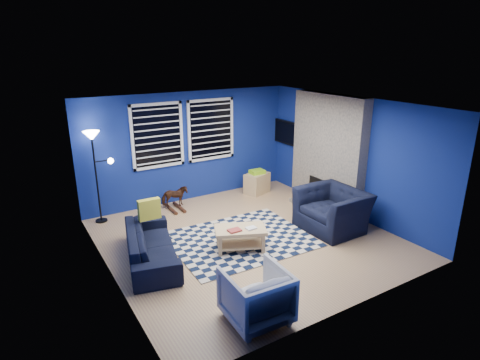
# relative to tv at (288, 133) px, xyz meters

# --- Properties ---
(floor) EXTENTS (5.00, 5.00, 0.00)m
(floor) POSITION_rel_tv_xyz_m (-2.45, -2.00, -1.40)
(floor) COLOR tan
(floor) RESTS_ON ground
(ceiling) EXTENTS (5.00, 5.00, 0.00)m
(ceiling) POSITION_rel_tv_xyz_m (-2.45, -2.00, 1.10)
(ceiling) COLOR white
(ceiling) RESTS_ON wall_back
(wall_back) EXTENTS (5.00, 0.00, 5.00)m
(wall_back) POSITION_rel_tv_xyz_m (-2.45, 0.50, -0.15)
(wall_back) COLOR navy
(wall_back) RESTS_ON floor
(wall_left) EXTENTS (0.00, 5.00, 5.00)m
(wall_left) POSITION_rel_tv_xyz_m (-4.95, -2.00, -0.15)
(wall_left) COLOR navy
(wall_left) RESTS_ON floor
(wall_right) EXTENTS (0.00, 5.00, 5.00)m
(wall_right) POSITION_rel_tv_xyz_m (0.05, -2.00, -0.15)
(wall_right) COLOR navy
(wall_right) RESTS_ON floor
(fireplace) EXTENTS (0.65, 2.00, 2.50)m
(fireplace) POSITION_rel_tv_xyz_m (-0.09, -1.50, -0.20)
(fireplace) COLOR gray
(fireplace) RESTS_ON floor
(window_left) EXTENTS (1.17, 0.06, 1.42)m
(window_left) POSITION_rel_tv_xyz_m (-3.20, 0.46, 0.20)
(window_left) COLOR black
(window_left) RESTS_ON wall_back
(window_right) EXTENTS (1.17, 0.06, 1.42)m
(window_right) POSITION_rel_tv_xyz_m (-1.90, 0.46, 0.20)
(window_right) COLOR black
(window_right) RESTS_ON wall_back
(tv) EXTENTS (0.07, 1.00, 0.58)m
(tv) POSITION_rel_tv_xyz_m (0.00, 0.00, 0.00)
(tv) COLOR black
(tv) RESTS_ON wall_right
(rug) EXTENTS (2.56, 2.08, 0.02)m
(rug) POSITION_rel_tv_xyz_m (-2.58, -1.96, -1.39)
(rug) COLOR black
(rug) RESTS_ON floor
(sofa) EXTENTS (2.04, 1.18, 0.56)m
(sofa) POSITION_rel_tv_xyz_m (-4.25, -1.82, -1.12)
(sofa) COLOR black
(sofa) RESTS_ON floor
(armchair_big) EXTENTS (1.24, 1.09, 0.80)m
(armchair_big) POSITION_rel_tv_xyz_m (-0.79, -2.48, -1.00)
(armchair_big) COLOR black
(armchair_big) RESTS_ON floor
(armchair_bent) EXTENTS (0.82, 0.84, 0.73)m
(armchair_bent) POSITION_rel_tv_xyz_m (-3.61, -4.03, -1.03)
(armchair_bent) COLOR gray
(armchair_bent) RESTS_ON floor
(rocking_horse) EXTENTS (0.40, 0.61, 0.48)m
(rocking_horse) POSITION_rel_tv_xyz_m (-3.05, 0.04, -1.09)
(rocking_horse) COLOR #482617
(rocking_horse) RESTS_ON floor
(coffee_table) EXTENTS (1.02, 0.83, 0.44)m
(coffee_table) POSITION_rel_tv_xyz_m (-2.79, -2.30, -1.09)
(coffee_table) COLOR #DCBC7C
(coffee_table) RESTS_ON rug
(cabinet) EXTENTS (0.69, 0.57, 0.59)m
(cabinet) POSITION_rel_tv_xyz_m (-0.90, -0.00, -1.14)
(cabinet) COLOR #DCBC7C
(cabinet) RESTS_ON floor
(floor_lamp) EXTENTS (0.51, 0.32, 1.89)m
(floor_lamp) POSITION_rel_tv_xyz_m (-4.57, 0.25, 0.15)
(floor_lamp) COLOR black
(floor_lamp) RESTS_ON floor
(throw_pillow) EXTENTS (0.39, 0.12, 0.37)m
(throw_pillow) POSITION_rel_tv_xyz_m (-4.10, -1.40, -0.66)
(throw_pillow) COLOR gold
(throw_pillow) RESTS_ON sofa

